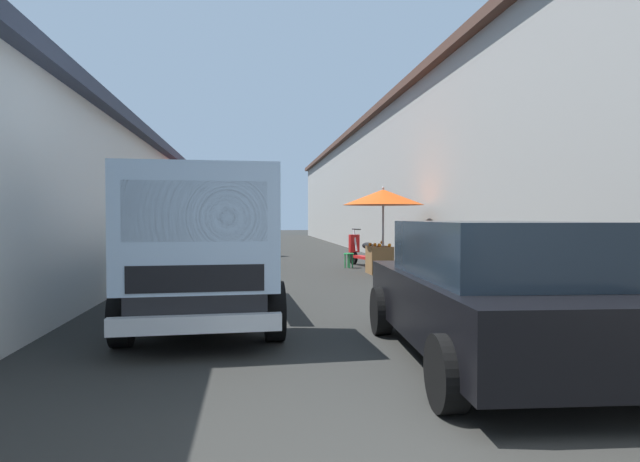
{
  "coord_description": "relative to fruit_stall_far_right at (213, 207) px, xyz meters",
  "views": [
    {
      "loc": [
        -2.71,
        1.06,
        1.49
      ],
      "look_at": [
        10.07,
        -0.64,
        1.15
      ],
      "focal_mm": 29.21,
      "sensor_mm": 36.0,
      "label": 1
    }
  ],
  "objects": [
    {
      "name": "building_left_whitewash",
      "position": [
        0.96,
        4.86,
        -0.03
      ],
      "size": [
        49.8,
        7.5,
        3.61
      ],
      "color": "silver",
      "rests_on": "ground"
    },
    {
      "name": "building_right_concrete",
      "position": [
        0.96,
        -9.47,
        0.97
      ],
      "size": [
        49.8,
        7.5,
        5.6
      ],
      "color": "gray",
      "rests_on": "ground"
    },
    {
      "name": "fruit_stall_far_left",
      "position": [
        4.17,
        0.25,
        -0.21
      ],
      "size": [
        2.13,
        2.13,
        2.21
      ],
      "color": "#9E9EA3",
      "rests_on": "ground"
    },
    {
      "name": "fruit_stall_near_left",
      "position": [
        -4.09,
        -4.69,
        -0.07
      ],
      "size": [
        2.14,
        2.14,
        2.31
      ],
      "color": "#9E9EA3",
      "rests_on": "ground"
    },
    {
      "name": "ground",
      "position": [
        -1.29,
        -2.3,
        -1.84
      ],
      "size": [
        90.0,
        90.0,
        0.0
      ],
      "primitive_type": "plane",
      "color": "#282826"
    },
    {
      "name": "fruit_stall_far_right",
      "position": [
        0.0,
        0.0,
        0.0
      ],
      "size": [
        2.23,
        2.23,
        2.47
      ],
      "color": "#9E9EA3",
      "rests_on": "ground"
    },
    {
      "name": "vendor_by_crates",
      "position": [
        -6.11,
        -0.63,
        -0.91
      ],
      "size": [
        0.29,
        0.63,
        1.61
      ],
      "color": "navy",
      "rests_on": "ground"
    },
    {
      "name": "vendor_in_shade",
      "position": [
        2.55,
        -1.78,
        -0.97
      ],
      "size": [
        0.6,
        0.31,
        1.53
      ],
      "color": "navy",
      "rests_on": "ground"
    },
    {
      "name": "plastic_stool",
      "position": [
        -2.47,
        -4.09,
        -1.51
      ],
      "size": [
        0.3,
        0.3,
        0.43
      ],
      "color": "#1E8C3F",
      "rests_on": "ground"
    },
    {
      "name": "hatchback_car",
      "position": [
        -12.49,
        -3.66,
        -1.1
      ],
      "size": [
        4.01,
        2.12,
        1.45
      ],
      "color": "black",
      "rests_on": "ground"
    },
    {
      "name": "parked_scooter",
      "position": [
        -1.88,
        -4.62,
        -1.39
      ],
      "size": [
        1.66,
        0.61,
        1.14
      ],
      "color": "black",
      "rests_on": "ground"
    },
    {
      "name": "delivery_truck",
      "position": [
        -10.59,
        -0.61,
        -0.8
      ],
      "size": [
        4.99,
        2.13,
        2.08
      ],
      "color": "black",
      "rests_on": "ground"
    }
  ]
}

